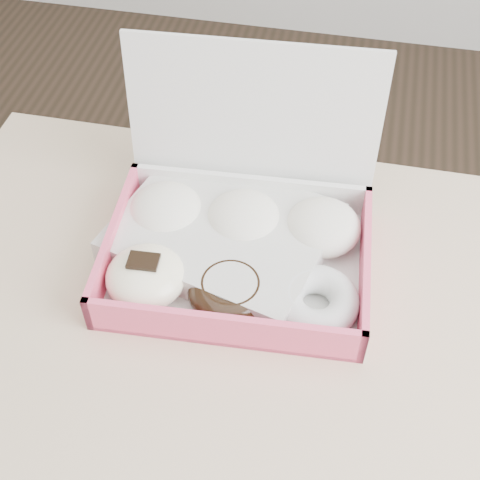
# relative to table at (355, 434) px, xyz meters

# --- Properties ---
(table) EXTENTS (1.20, 0.80, 0.75)m
(table) POSITION_rel_table_xyz_m (0.00, 0.00, 0.00)
(table) COLOR tan
(table) RESTS_ON ground
(donut_box) EXTENTS (0.34, 0.29, 0.24)m
(donut_box) POSITION_rel_table_xyz_m (-0.18, 0.18, 0.12)
(donut_box) COLOR silver
(donut_box) RESTS_ON table
(newspapers) EXTENTS (0.31, 0.27, 0.04)m
(newspapers) POSITION_rel_table_xyz_m (-0.20, 0.19, 0.10)
(newspapers) COLOR silver
(newspapers) RESTS_ON table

